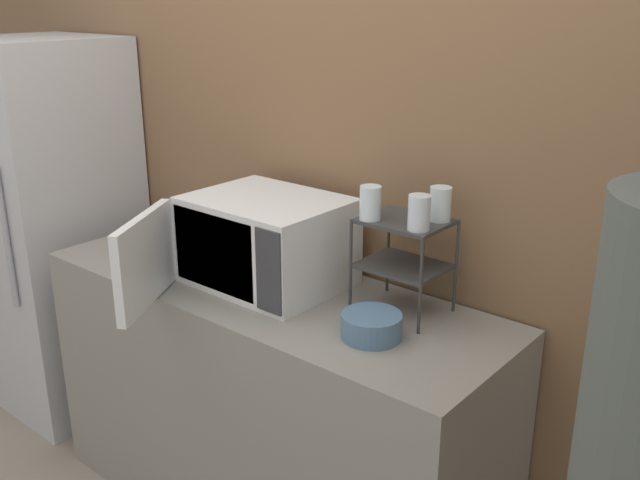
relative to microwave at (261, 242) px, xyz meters
name	(u,v)px	position (x,y,z in m)	size (l,w,h in m)	color
wall_back	(328,166)	(0.03, 0.32, 0.21)	(8.00, 0.06, 2.60)	brown
counter	(268,406)	(0.03, -0.02, -0.62)	(1.75, 0.60, 0.94)	gray
microwave	(261,242)	(0.00, 0.00, 0.00)	(0.54, 0.76, 0.30)	silver
dish_rack	(404,246)	(0.50, 0.12, 0.07)	(0.26, 0.21, 0.30)	#333333
glass_front_left	(370,203)	(0.41, 0.06, 0.20)	(0.07, 0.07, 0.10)	silver
glass_back_right	(440,204)	(0.58, 0.18, 0.20)	(0.07, 0.07, 0.10)	silver
glass_front_right	(419,213)	(0.58, 0.06, 0.20)	(0.07, 0.07, 0.10)	silver
bowl	(371,326)	(0.53, -0.09, -0.12)	(0.18, 0.18, 0.07)	slate
refrigerator	(56,231)	(-1.30, -0.02, -0.23)	(0.62, 0.63, 1.71)	#B7B7BC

